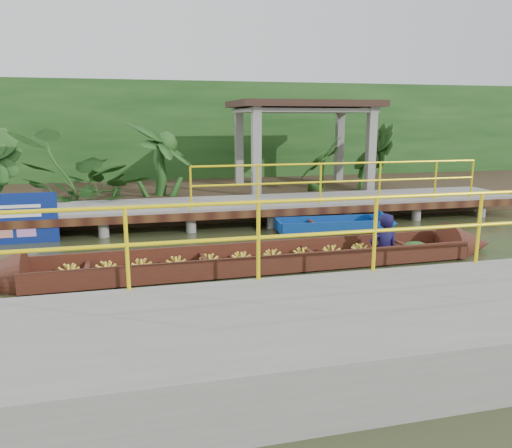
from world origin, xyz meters
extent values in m
plane|color=#292F17|center=(0.00, 0.00, 0.00)|extent=(80.00, 80.00, 0.00)
cube|color=#34261A|center=(0.00, 7.50, 0.23)|extent=(30.00, 8.00, 0.45)
cube|color=gray|center=(0.00, 3.50, 0.50)|extent=(16.00, 2.00, 0.15)
cube|color=black|center=(0.00, 2.50, 0.42)|extent=(16.00, 0.12, 0.18)
cylinder|color=yellow|center=(2.75, 2.55, 1.57)|extent=(7.50, 0.05, 0.05)
cylinder|color=yellow|center=(2.75, 2.55, 1.12)|extent=(7.50, 0.05, 0.05)
cylinder|color=yellow|center=(2.75, 2.55, 1.07)|extent=(0.05, 0.05, 1.00)
cylinder|color=gray|center=(-4.00, 2.70, 0.22)|extent=(0.24, 0.24, 0.55)
cylinder|color=gray|center=(-4.00, 4.30, 0.22)|extent=(0.24, 0.24, 0.55)
cylinder|color=gray|center=(-2.00, 2.70, 0.22)|extent=(0.24, 0.24, 0.55)
cylinder|color=gray|center=(-2.00, 4.30, 0.22)|extent=(0.24, 0.24, 0.55)
cylinder|color=gray|center=(0.00, 2.70, 0.22)|extent=(0.24, 0.24, 0.55)
cylinder|color=gray|center=(0.00, 4.30, 0.22)|extent=(0.24, 0.24, 0.55)
cylinder|color=gray|center=(2.00, 2.70, 0.22)|extent=(0.24, 0.24, 0.55)
cylinder|color=gray|center=(2.00, 4.30, 0.22)|extent=(0.24, 0.24, 0.55)
cylinder|color=gray|center=(4.00, 2.70, 0.22)|extent=(0.24, 0.24, 0.55)
cylinder|color=gray|center=(4.00, 4.30, 0.22)|extent=(0.24, 0.24, 0.55)
cylinder|color=gray|center=(6.00, 2.70, 0.22)|extent=(0.24, 0.24, 0.55)
cylinder|color=gray|center=(6.00, 4.30, 0.22)|extent=(0.24, 0.24, 0.55)
cylinder|color=gray|center=(0.00, 2.70, 0.22)|extent=(0.24, 0.24, 0.55)
cube|color=gray|center=(1.00, -4.20, 0.30)|extent=(18.00, 2.40, 0.70)
cylinder|color=yellow|center=(1.00, -3.05, 1.65)|extent=(10.00, 0.05, 0.05)
cylinder|color=yellow|center=(1.00, -3.05, 1.20)|extent=(10.00, 0.05, 0.05)
cylinder|color=yellow|center=(1.00, -3.05, 1.15)|extent=(0.05, 0.05, 1.00)
cube|color=gray|center=(1.20, 5.10, 1.60)|extent=(0.25, 0.25, 2.80)
cube|color=gray|center=(4.80, 5.10, 1.60)|extent=(0.25, 0.25, 2.80)
cube|color=gray|center=(1.20, 7.50, 1.60)|extent=(0.25, 0.25, 2.80)
cube|color=gray|center=(4.80, 7.50, 1.60)|extent=(0.25, 0.25, 2.80)
cube|color=gray|center=(3.00, 6.30, 2.90)|extent=(4.00, 2.60, 0.12)
cube|color=#311F18|center=(3.00, 6.30, 3.10)|extent=(4.40, 3.00, 0.20)
cube|color=#153E14|center=(0.00, 10.00, 2.00)|extent=(30.00, 0.80, 4.00)
cube|color=#3C1610|center=(-0.13, -0.51, 0.06)|extent=(7.97, 1.15, 0.06)
cube|color=#3C1610|center=(-0.14, -0.02, 0.20)|extent=(7.95, 0.22, 0.34)
cube|color=#3C1610|center=(-0.12, -1.01, 0.20)|extent=(7.95, 0.22, 0.34)
cone|color=#3C1610|center=(4.29, -0.42, 0.14)|extent=(1.01, 0.97, 0.95)
ellipsoid|color=#153E14|center=(3.05, -0.45, 0.16)|extent=(0.57, 0.45, 0.26)
imported|color=#110F39|center=(2.36, -0.46, 0.89)|extent=(0.60, 0.40, 1.60)
cube|color=navy|center=(2.26, 1.96, 0.09)|extent=(2.61, 0.94, 0.09)
cube|color=navy|center=(2.29, 2.34, 0.19)|extent=(2.56, 0.23, 0.26)
cube|color=navy|center=(2.23, 1.57, 0.19)|extent=(2.56, 0.23, 0.26)
cube|color=navy|center=(0.98, 2.05, 0.19)|extent=(0.10, 0.77, 0.26)
cone|color=navy|center=(3.71, 1.86, 0.14)|extent=(0.56, 0.75, 0.72)
cube|color=black|center=(1.83, 1.99, 0.22)|extent=(0.14, 0.77, 0.04)
imported|color=#153E14|center=(-3.50, 5.30, 1.33)|extent=(1.40, 1.40, 1.75)
imported|color=#153E14|center=(-1.50, 5.30, 1.33)|extent=(1.40, 1.40, 1.75)
imported|color=#153E14|center=(3.50, 5.30, 1.33)|extent=(1.40, 1.40, 1.75)
imported|color=#153E14|center=(5.00, 5.30, 1.33)|extent=(1.40, 1.40, 1.75)
camera|label=1|loc=(-2.29, -8.93, 2.66)|focal=35.00mm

